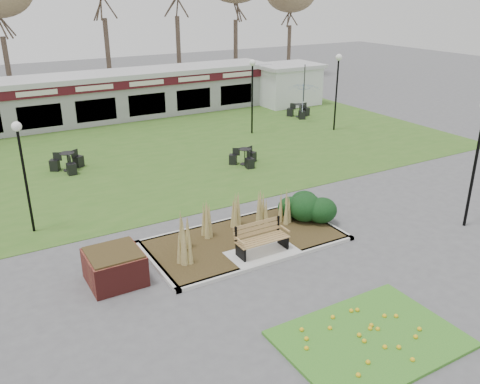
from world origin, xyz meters
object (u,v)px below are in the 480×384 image
bistro_set_b (68,165)px  lamp_post_mid_left (21,153)px  lamp_post_near_right (480,137)px  bistro_set_c (245,159)px  food_pavilion (89,98)px  brick_planter (115,267)px  patio_umbrella (304,98)px  lamp_post_mid_right (252,80)px  bistro_set_d (299,113)px  park_bench (261,238)px  lamp_post_far_right (338,75)px  service_hut (287,84)px

bistro_set_b → lamp_post_mid_left: bearing=-113.4°
lamp_post_near_right → bistro_set_c: lamp_post_near_right is taller
food_pavilion → lamp_post_mid_left: bearing=-112.1°
brick_planter → food_pavilion: food_pavilion is taller
bistro_set_c → patio_umbrella: bearing=35.3°
food_pavilion → bistro_set_c: 12.72m
lamp_post_mid_left → lamp_post_mid_right: lamp_post_mid_right is taller
lamp_post_mid_left → lamp_post_mid_right: size_ratio=0.93×
brick_planter → bistro_set_c: 10.90m
lamp_post_near_right → bistro_set_d: bearing=73.9°
brick_planter → bistro_set_b: bearing=84.3°
bistro_set_b → bistro_set_d: bearing=11.4°
brick_planter → food_pavilion: (4.40, 18.96, 1.00)m
lamp_post_mid_left → bistro_set_c: bearing=13.8°
patio_umbrella → lamp_post_mid_right: bearing=-173.0°
park_bench → patio_umbrella: (11.16, 12.75, 0.96)m
bistro_set_b → bistro_set_c: 8.09m
brick_planter → food_pavilion: bearing=76.9°
park_bench → brick_planter: 4.47m
park_bench → food_pavilion: (0.00, 19.71, 0.89)m
park_bench → bistro_set_d: park_bench is taller
food_pavilion → lamp_post_mid_right: (7.20, -7.45, 1.55)m
lamp_post_near_right → bistro_set_b: bearing=129.7°
patio_umbrella → bistro_set_d: bearing=61.0°
park_bench → lamp_post_far_right: lamp_post_far_right is taller
lamp_post_mid_right → lamp_post_far_right: size_ratio=0.95×
park_bench → lamp_post_mid_right: bearing=59.6°
food_pavilion → service_hut: bearing=-8.3°
lamp_post_mid_right → bistro_set_b: 10.98m
lamp_post_mid_left → lamp_post_mid_right: bearing=28.2°
brick_planter → lamp_post_mid_right: bearing=44.8°
lamp_post_mid_left → park_bench: bearing=-42.0°
lamp_post_near_right → lamp_post_far_right: lamp_post_near_right is taller
brick_planter → food_pavilion: size_ratio=0.06×
bistro_set_c → bistro_set_d: size_ratio=0.93×
service_hut → lamp_post_far_right: (-1.75, -7.27, 1.72)m
food_pavilion → lamp_post_near_right: size_ratio=5.55×
brick_planter → food_pavilion: 19.49m
lamp_post_far_right → bistro_set_d: size_ratio=2.83×
food_pavilion → service_hut: size_ratio=5.59×
lamp_post_near_right → lamp_post_mid_left: bearing=151.6°
brick_planter → lamp_post_near_right: (11.71, -2.60, 2.76)m
food_pavilion → patio_umbrella: (11.16, -6.96, 0.07)m
brick_planter → service_hut: bearing=43.5°
park_bench → bistro_set_c: 8.68m
park_bench → bistro_set_b: 11.52m
bistro_set_c → food_pavilion: bearing=108.4°
brick_planter → bistro_set_d: (16.30, 13.35, -0.18)m
lamp_post_near_right → bistro_set_b: size_ratio=2.81×
lamp_post_far_right → bistro_set_b: 15.39m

